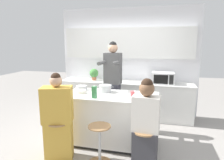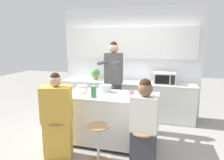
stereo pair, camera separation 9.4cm
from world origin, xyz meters
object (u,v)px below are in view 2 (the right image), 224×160
at_px(kitchen_island, 111,119).
at_px(bar_stool_leftmost, 59,139).
at_px(fruit_bowl, 82,91).
at_px(potted_plant, 96,74).
at_px(person_cooking, 113,86).
at_px(cooking_pot, 105,88).
at_px(person_seated_near, 144,130).
at_px(microwave, 164,78).
at_px(bar_stool_center, 98,144).
at_px(bar_stool_rightmost, 143,151).
at_px(person_wrapped_blanket, 57,119).
at_px(juice_carton, 94,92).
at_px(coffee_cup_near, 132,94).

height_order(kitchen_island, bar_stool_leftmost, kitchen_island).
height_order(fruit_bowl, potted_plant, potted_plant).
distance_m(person_cooking, cooking_pot, 0.47).
bearing_deg(person_cooking, person_seated_near, -55.63).
bearing_deg(potted_plant, microwave, -1.33).
bearing_deg(bar_stool_center, bar_stool_rightmost, -0.15).
bearing_deg(person_wrapped_blanket, fruit_bowl, 61.35).
relative_size(person_seated_near, cooking_pot, 4.12).
bearing_deg(kitchen_island, cooking_pot, 133.20).
bearing_deg(person_cooking, person_wrapped_blanket, -109.36).
xyz_separation_m(person_wrapped_blanket, potted_plant, (-0.13, 2.12, 0.40)).
height_order(bar_stool_center, juice_carton, juice_carton).
bearing_deg(kitchen_island, juice_carton, -127.95).
distance_m(fruit_bowl, microwave, 2.03).
bearing_deg(person_wrapped_blanket, bar_stool_center, -18.05).
xyz_separation_m(fruit_bowl, juice_carton, (0.33, -0.25, 0.07)).
bearing_deg(bar_stool_rightmost, person_wrapped_blanket, 179.88).
distance_m(kitchen_island, potted_plant, 1.74).
bearing_deg(bar_stool_center, person_wrapped_blanket, 179.92).
bearing_deg(fruit_bowl, bar_stool_leftmost, -99.77).
bearing_deg(cooking_pot, coffee_cup_near, -18.61).
relative_size(bar_stool_center, person_cooking, 0.33).
height_order(bar_stool_rightmost, fruit_bowl, fruit_bowl).
bearing_deg(person_wrapped_blanket, potted_plant, 75.55).
xyz_separation_m(kitchen_island, coffee_cup_near, (0.39, -0.02, 0.50)).
bearing_deg(juice_carton, bar_stool_center, -62.66).
xyz_separation_m(bar_stool_leftmost, bar_stool_rightmost, (1.33, 0.01, 0.00)).
bearing_deg(bar_stool_rightmost, person_cooking, 120.69).
xyz_separation_m(cooking_pot, coffee_cup_near, (0.54, -0.18, -0.02)).
xyz_separation_m(juice_carton, potted_plant, (-0.59, 1.70, 0.04)).
relative_size(cooking_pot, fruit_bowl, 1.81).
height_order(kitchen_island, coffee_cup_near, coffee_cup_near).
bearing_deg(potted_plant, kitchen_island, -60.53).
xyz_separation_m(coffee_cup_near, juice_carton, (-0.61, -0.26, 0.06)).
xyz_separation_m(bar_stool_rightmost, juice_carton, (-0.88, 0.42, 0.70)).
height_order(person_cooking, cooking_pot, person_cooking).
bearing_deg(person_seated_near, person_cooking, 126.27).
distance_m(bar_stool_center, person_cooking, 1.47).
xyz_separation_m(fruit_bowl, coffee_cup_near, (0.94, 0.01, 0.02)).
relative_size(fruit_bowl, coffee_cup_near, 1.74).
relative_size(person_wrapped_blanket, person_seated_near, 1.02).
distance_m(bar_stool_leftmost, coffee_cup_near, 1.41).
bearing_deg(juice_carton, person_cooking, 83.94).
xyz_separation_m(bar_stool_center, juice_carton, (-0.22, 0.42, 0.70)).
xyz_separation_m(kitchen_island, person_cooking, (-0.12, 0.63, 0.48)).
bearing_deg(coffee_cup_near, microwave, 70.11).
height_order(cooking_pot, juice_carton, juice_carton).
relative_size(kitchen_island, bar_stool_leftmost, 2.68).
height_order(bar_stool_rightmost, microwave, microwave).
relative_size(person_cooking, potted_plant, 6.28).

